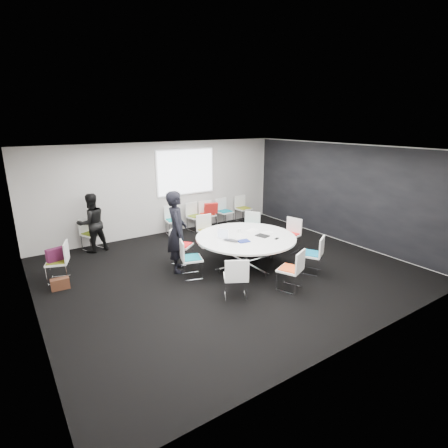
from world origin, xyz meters
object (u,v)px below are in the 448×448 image
chair_back_a (174,226)px  cup (239,231)px  chair_ring_f (236,285)px  chair_ring_g (290,277)px  conference_table (246,243)px  chair_person_back (92,240)px  chair_back_c (208,220)px  chair_ring_h (312,261)px  chair_spare_left (59,269)px  chair_ring_c (207,237)px  chair_back_d (225,217)px  person_back (92,223)px  brown_bag (60,284)px  chair_back_e (243,213)px  chair_ring_e (191,266)px  person_main (177,232)px  chair_back_b (196,222)px  maroon_bag (56,254)px  chair_ring_b (250,233)px  laptop (232,240)px  chair_ring_d (182,252)px  chair_ring_a (290,241)px

chair_back_a → cup: (0.46, -2.80, 0.50)m
chair_ring_f → chair_ring_g: size_ratio=1.00×
conference_table → chair_ring_g: 1.58m
chair_person_back → chair_back_c: bearing=158.1°
chair_ring_h → chair_spare_left: same height
chair_ring_c → chair_back_d: (1.61, 1.53, 0.00)m
person_back → brown_bag: person_back is taller
brown_bag → chair_back_c: bearing=23.1°
chair_back_e → cup: chair_back_e is taller
chair_ring_e → chair_ring_g: size_ratio=1.00×
chair_ring_e → chair_person_back: bearing=-138.3°
chair_ring_f → chair_ring_g: 1.20m
chair_spare_left → cup: size_ratio=9.78×
conference_table → person_main: person_main is taller
chair_ring_h → chair_ring_e: bearing=121.3°
chair_back_a → chair_back_d: same height
chair_ring_c → person_back: size_ratio=0.55×
chair_spare_left → chair_person_back: (1.09, 1.62, 0.00)m
chair_back_b → person_main: bearing=42.6°
chair_person_back → maroon_bag: size_ratio=2.20×
chair_ring_h → brown_bag: (-5.02, 2.31, -0.16)m
chair_ring_b → chair_ring_f: (-2.26, -2.45, 0.00)m
chair_ring_e → chair_back_a: (1.04, 3.03, 0.00)m
person_back → laptop: 3.89m
chair_ring_e → chair_person_back: same height
chair_ring_d → chair_back_a: bearing=-148.7°
chair_back_a → chair_back_c: size_ratio=1.00×
chair_back_a → cup: bearing=107.5°
person_main → cup: size_ratio=21.12×
chair_ring_h → chair_back_b: size_ratio=1.00×
chair_ring_a → chair_back_d: bearing=-12.6°
chair_ring_d → person_back: bearing=-89.0°
chair_back_b → chair_back_e: size_ratio=1.00×
person_back → chair_ring_e: bearing=106.8°
maroon_bag → chair_ring_f: bearing=-44.9°
chair_back_a → chair_back_d: bearing=-171.1°
chair_ring_g → brown_bag: bearing=122.9°
chair_ring_b → person_main: person_main is taller
chair_ring_a → chair_back_e: 3.13m
cup → chair_ring_e: bearing=-171.1°
chair_ring_f → person_back: person_back is taller
chair_ring_h → chair_person_back: bearing=101.0°
chair_back_a → person_main: person_main is taller
chair_ring_b → chair_ring_c: (-1.20, 0.41, 0.00)m
chair_ring_a → chair_ring_e: size_ratio=1.00×
chair_ring_c → person_back: (-2.73, 1.37, 0.52)m
chair_back_e → chair_ring_a: bearing=74.3°
chair_back_e → laptop: (-2.73, -3.23, 0.47)m
chair_ring_b → conference_table: bearing=104.6°
chair_back_a → chair_back_b: size_ratio=1.00×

